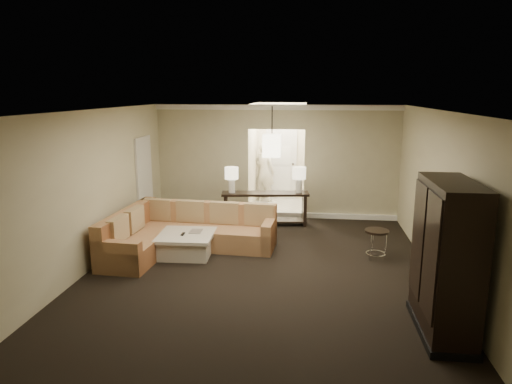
# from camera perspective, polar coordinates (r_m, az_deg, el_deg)

# --- Properties ---
(ground) EXTENTS (8.00, 8.00, 0.00)m
(ground) POSITION_cam_1_polar(r_m,az_deg,el_deg) (7.89, 0.20, -10.73)
(ground) COLOR black
(ground) RESTS_ON ground
(wall_back) EXTENTS (6.00, 0.04, 2.80)m
(wall_back) POSITION_cam_1_polar(r_m,az_deg,el_deg) (11.36, 2.53, 3.81)
(wall_back) COLOR beige
(wall_back) RESTS_ON ground
(wall_front) EXTENTS (6.00, 0.04, 2.80)m
(wall_front) POSITION_cam_1_polar(r_m,az_deg,el_deg) (3.72, -7.12, -14.91)
(wall_front) COLOR beige
(wall_front) RESTS_ON ground
(wall_left) EXTENTS (0.04, 8.00, 2.80)m
(wall_left) POSITION_cam_1_polar(r_m,az_deg,el_deg) (8.33, -20.74, -0.17)
(wall_left) COLOR beige
(wall_left) RESTS_ON ground
(wall_right) EXTENTS (0.04, 8.00, 2.80)m
(wall_right) POSITION_cam_1_polar(r_m,az_deg,el_deg) (7.71, 22.95, -1.32)
(wall_right) COLOR beige
(wall_right) RESTS_ON ground
(ceiling) EXTENTS (6.00, 8.00, 0.02)m
(ceiling) POSITION_cam_1_polar(r_m,az_deg,el_deg) (7.26, 0.22, 10.05)
(ceiling) COLOR silver
(ceiling) RESTS_ON wall_back
(crown_molding) EXTENTS (6.00, 0.10, 0.12)m
(crown_molding) POSITION_cam_1_polar(r_m,az_deg,el_deg) (11.19, 2.58, 10.52)
(crown_molding) COLOR white
(crown_molding) RESTS_ON wall_back
(baseboard) EXTENTS (6.00, 0.10, 0.12)m
(baseboard) POSITION_cam_1_polar(r_m,az_deg,el_deg) (11.59, 2.45, -2.79)
(baseboard) COLOR white
(baseboard) RESTS_ON ground
(side_door) EXTENTS (0.05, 0.90, 2.10)m
(side_door) POSITION_cam_1_polar(r_m,az_deg,el_deg) (10.89, -13.76, 1.22)
(side_door) COLOR silver
(side_door) RESTS_ON ground
(foyer) EXTENTS (1.44, 2.02, 2.80)m
(foyer) POSITION_cam_1_polar(r_m,az_deg,el_deg) (12.70, 2.99, 4.27)
(foyer) COLOR silver
(foyer) RESTS_ON ground
(sectional_sofa) EXTENTS (3.06, 2.39, 0.88)m
(sectional_sofa) POSITION_cam_1_polar(r_m,az_deg,el_deg) (9.22, -9.30, -5.10)
(sectional_sofa) COLOR brown
(sectional_sofa) RESTS_ON ground
(coffee_table) EXTENTS (1.09, 1.09, 0.44)m
(coffee_table) POSITION_cam_1_polar(r_m,az_deg,el_deg) (9.00, -8.67, -6.41)
(coffee_table) COLOR silver
(coffee_table) RESTS_ON ground
(console_table) EXTENTS (2.08, 0.71, 0.79)m
(console_table) POSITION_cam_1_polar(r_m,az_deg,el_deg) (10.78, 1.16, -1.71)
(console_table) COLOR black
(console_table) RESTS_ON ground
(armoire) EXTENTS (0.60, 1.41, 2.03)m
(armoire) POSITION_cam_1_polar(r_m,az_deg,el_deg) (6.38, 22.62, -8.10)
(armoire) COLOR black
(armoire) RESTS_ON ground
(drink_table) EXTENTS (0.45, 0.45, 0.57)m
(drink_table) POSITION_cam_1_polar(r_m,az_deg,el_deg) (8.92, 14.83, -5.60)
(drink_table) COLOR black
(drink_table) RESTS_ON ground
(table_lamp_left) EXTENTS (0.31, 0.31, 0.60)m
(table_lamp_left) POSITION_cam_1_polar(r_m,az_deg,el_deg) (10.63, -3.07, 2.05)
(table_lamp_left) COLOR white
(table_lamp_left) RESTS_ON console_table
(table_lamp_right) EXTENTS (0.31, 0.31, 0.60)m
(table_lamp_right) POSITION_cam_1_polar(r_m,az_deg,el_deg) (10.68, 5.40, 2.06)
(table_lamp_right) COLOR white
(table_lamp_right) RESTS_ON console_table
(pendant_light) EXTENTS (0.38, 0.38, 1.09)m
(pendant_light) POSITION_cam_1_polar(r_m,az_deg,el_deg) (10.00, 2.00, 5.83)
(pendant_light) COLOR black
(pendant_light) RESTS_ON ceiling
(person) EXTENTS (0.81, 0.70, 1.89)m
(person) POSITION_cam_1_polar(r_m,az_deg,el_deg) (13.04, 1.07, 2.93)
(person) COLOR beige
(person) RESTS_ON ground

